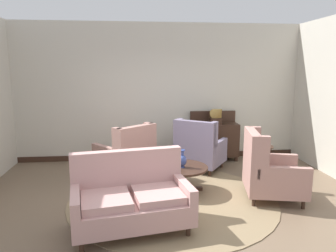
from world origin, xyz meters
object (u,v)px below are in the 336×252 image
at_px(settee, 131,199).
at_px(side_table, 260,161).
at_px(porcelain_vase, 182,160).
at_px(armchair_back_corner, 199,149).
at_px(armchair_foreground_right, 127,156).
at_px(sideboard, 214,139).
at_px(armchair_beside_settee, 269,171).
at_px(coffee_table, 181,171).
at_px(gramophone, 218,114).

height_order(settee, side_table, settee).
bearing_deg(porcelain_vase, side_table, 11.35).
height_order(armchair_back_corner, side_table, armchair_back_corner).
xyz_separation_m(porcelain_vase, armchair_foreground_right, (-0.91, 0.87, -0.14)).
height_order(porcelain_vase, sideboard, sideboard).
bearing_deg(armchair_beside_settee, coffee_table, 84.60).
distance_m(coffee_table, sideboard, 2.07).
xyz_separation_m(armchair_foreground_right, side_table, (2.35, -0.59, -0.01)).
xyz_separation_m(settee, armchair_back_corner, (1.34, 2.24, 0.04)).
distance_m(side_table, gramophone, 1.65).
relative_size(armchair_foreground_right, gramophone, 2.58).
distance_m(armchair_beside_settee, sideboard, 2.24).
distance_m(settee, armchair_foreground_right, 1.98).
bearing_deg(armchair_foreground_right, armchair_back_corner, 150.55).
distance_m(side_table, sideboard, 1.62).
xyz_separation_m(coffee_table, armchair_beside_settee, (1.33, -0.41, 0.08)).
bearing_deg(armchair_back_corner, settee, 94.34).
height_order(sideboard, gramophone, gramophone).
bearing_deg(side_table, sideboard, 105.42).
relative_size(settee, gramophone, 3.33).
height_order(coffee_table, armchair_beside_settee, armchair_beside_settee).
distance_m(porcelain_vase, armchair_foreground_right, 1.27).
height_order(porcelain_vase, gramophone, gramophone).
bearing_deg(settee, armchair_foreground_right, 82.47).
height_order(coffee_table, side_table, side_table).
relative_size(armchair_back_corner, armchair_beside_settee, 1.07).
bearing_deg(side_table, porcelain_vase, -168.65).
bearing_deg(sideboard, gramophone, -62.42).
relative_size(armchair_foreground_right, side_table, 1.76).
height_order(armchair_back_corner, sideboard, sideboard).
bearing_deg(side_table, settee, -148.41).
bearing_deg(gramophone, sideboard, 117.58).
bearing_deg(armchair_beside_settee, porcelain_vase, 86.53).
bearing_deg(settee, armchair_beside_settee, 8.97).
bearing_deg(porcelain_vase, sideboard, 61.40).
height_order(coffee_table, gramophone, gramophone).
xyz_separation_m(porcelain_vase, side_table, (1.44, 0.29, -0.15)).
relative_size(armchair_foreground_right, sideboard, 1.13).
relative_size(coffee_table, side_table, 1.26).
distance_m(armchair_back_corner, side_table, 1.25).
bearing_deg(armchair_foreground_right, settee, 52.64).
relative_size(armchair_back_corner, side_table, 1.66).
bearing_deg(settee, gramophone, 46.71).
relative_size(coffee_table, gramophone, 1.84).
distance_m(armchair_beside_settee, gramophone, 2.23).
distance_m(coffee_table, settee, 1.42).
xyz_separation_m(armchair_beside_settee, armchair_foreground_right, (-2.24, 1.24, -0.02)).
distance_m(settee, gramophone, 3.49).
distance_m(porcelain_vase, armchair_back_corner, 1.26).
bearing_deg(armchair_back_corner, gramophone, -95.38).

